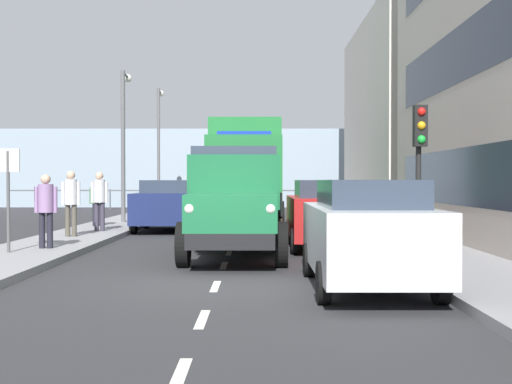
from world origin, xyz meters
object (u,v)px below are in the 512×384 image
truck_vintage_green (235,205)px  car_navy_oppositeside_0 (167,205)px  lamp_post_far (159,138)px  traffic_light_near (420,146)px  pedestrian_couple_a (99,196)px  car_red_kerbside_1 (327,213)px  street_sign (8,182)px  car_maroon_oppositeside_2 (198,196)px  lamp_post_promenade (124,131)px  pedestrian_strolling (97,199)px  car_white_oppositeside_1 (184,200)px  car_silver_kerbside_near (367,232)px  lorry_cargo_green (246,171)px  pedestrian_near_railing (71,198)px  pedestrian_couple_b (46,205)px

truck_vintage_green → car_navy_oppositeside_0: truck_vintage_green is taller
lamp_post_far → truck_vintage_green: bearing=102.9°
traffic_light_near → lamp_post_far: bearing=-66.9°
pedestrian_couple_a → car_red_kerbside_1: bearing=149.5°
car_navy_oppositeside_0 → street_sign: size_ratio=1.76×
car_maroon_oppositeside_2 → pedestrian_couple_a: bearing=82.4°
car_maroon_oppositeside_2 → traffic_light_near: size_ratio=1.34×
truck_vintage_green → street_sign: bearing=0.1°
lamp_post_promenade → traffic_light_near: bearing=129.4°
street_sign → truck_vintage_green: bearing=-179.9°
pedestrian_strolling → car_maroon_oppositeside_2: bearing=-102.2°
car_white_oppositeside_1 → car_silver_kerbside_near: bearing=105.9°
lorry_cargo_green → traffic_light_near: 10.54m
pedestrian_near_railing → car_white_oppositeside_1: bearing=-103.4°
lorry_cargo_green → pedestrian_near_railing: (4.76, 5.87, -0.84)m
truck_vintage_green → lamp_post_far: size_ratio=0.87×
lamp_post_promenade → street_sign: 10.81m
car_white_oppositeside_1 → truck_vintage_green: bearing=101.2°
car_red_kerbside_1 → lamp_post_promenade: 11.19m
pedestrian_couple_b → lamp_post_far: bearing=-88.8°
pedestrian_strolling → street_sign: street_sign is taller
pedestrian_strolling → street_sign: 8.31m
car_red_kerbside_1 → pedestrian_couple_a: pedestrian_couple_a is taller
car_silver_kerbside_near → lamp_post_far: size_ratio=0.66×
truck_vintage_green → lamp_post_promenade: 11.81m
car_silver_kerbside_near → car_navy_oppositeside_0: same height
traffic_light_near → car_silver_kerbside_near: bearing=65.9°
pedestrian_strolling → lamp_post_promenade: 3.47m
truck_vintage_green → pedestrian_near_railing: 6.21m
truck_vintage_green → car_white_oppositeside_1: bearing=-78.8°
car_red_kerbside_1 → pedestrian_near_railing: size_ratio=2.12×
truck_vintage_green → pedestrian_couple_a: (4.39, -6.04, 0.05)m
lorry_cargo_green → car_red_kerbside_1: bearing=105.6°
car_white_oppositeside_1 → pedestrian_strolling: bearing=62.7°
pedestrian_couple_a → lamp_post_promenade: lamp_post_promenade is taller
lorry_cargo_green → car_red_kerbside_1: 8.16m
lamp_post_far → car_white_oppositeside_1: bearing=105.5°
car_silver_kerbside_near → street_sign: 8.16m
car_maroon_oppositeside_2 → street_sign: bearing=83.2°
pedestrian_couple_b → lamp_post_promenade: (0.18, -9.76, 2.44)m
car_silver_kerbside_near → lamp_post_promenade: lamp_post_promenade is taller
car_maroon_oppositeside_2 → street_sign: street_sign is taller
truck_vintage_green → lorry_cargo_green: size_ratio=0.69×
pedestrian_strolling → car_white_oppositeside_1: bearing=-117.3°
car_maroon_oppositeside_2 → pedestrian_near_railing: 15.63m
pedestrian_near_railing → lorry_cargo_green: bearing=-129.1°
car_maroon_oppositeside_2 → pedestrian_couple_a: 13.62m
lorry_cargo_green → car_silver_kerbside_near: 14.04m
car_maroon_oppositeside_2 → lamp_post_far: bearing=-31.8°
truck_vintage_green → pedestrian_near_railing: size_ratio=3.09×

